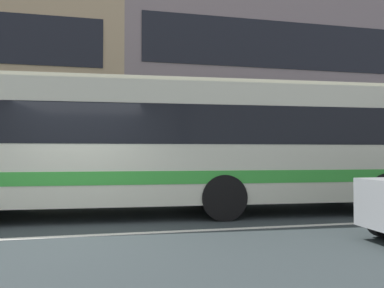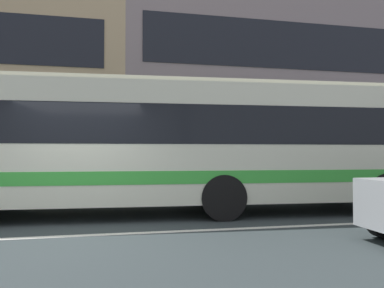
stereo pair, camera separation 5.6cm
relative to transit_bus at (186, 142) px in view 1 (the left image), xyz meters
The scene contains 4 objects.
ground_plane 3.65m from the transit_bus, 139.76° to the right, with size 160.00×160.00×0.00m, color #313A3C.
lane_centre_line 3.64m from the transit_bus, 139.76° to the right, with size 60.00×0.16×0.01m, color silver.
apartment_block_right 14.83m from the transit_bus, 55.12° to the left, with size 19.02×8.50×11.68m.
transit_bus is the anchor object (origin of this frame).
Camera 1 is at (0.78, -6.67, 1.46)m, focal length 33.65 mm.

